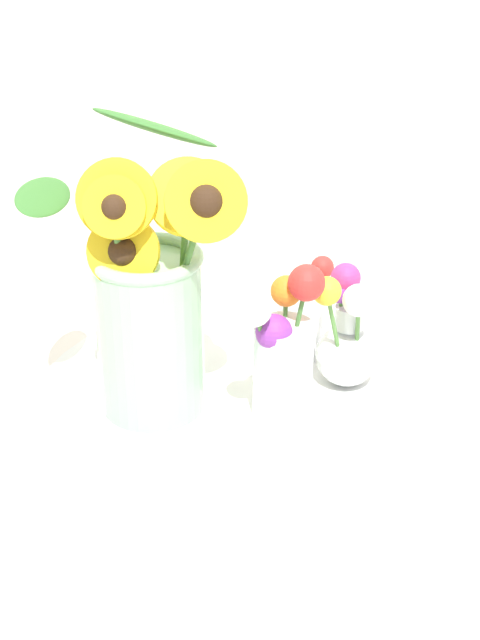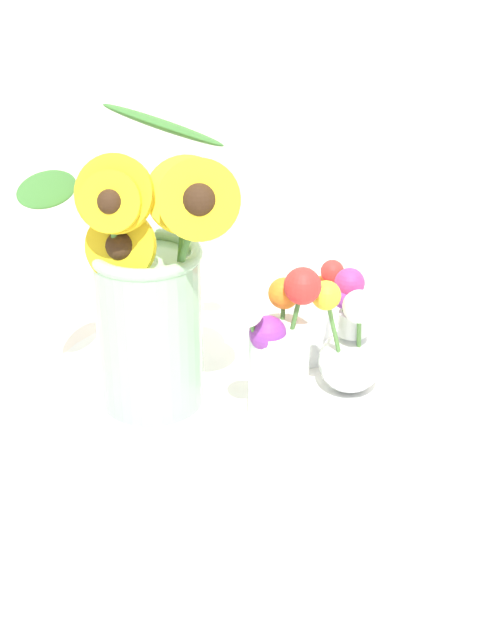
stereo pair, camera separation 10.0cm
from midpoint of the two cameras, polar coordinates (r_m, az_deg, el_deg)
name	(u,v)px [view 2 (the right image)]	position (r m, az deg, el deg)	size (l,w,h in m)	color
ground_plane	(226,451)	(0.99, 1.99, -8.45)	(6.00, 6.00, 0.00)	silver
serving_tray	(240,402)	(1.05, 2.72, -5.33)	(0.49, 0.49, 0.02)	white
mason_jar_sunflowers	(149,301)	(0.98, -2.96, 1.17)	(0.25, 0.19, 0.33)	#99CC9E
vase_small_center	(278,354)	(0.97, 5.39, -2.29)	(0.09, 0.09, 0.18)	white
vase_bulb_right	(349,344)	(1.04, 9.75, -1.59)	(0.08, 0.09, 0.16)	white
vase_small_back	(312,315)	(1.10, 7.23, 0.22)	(0.07, 0.07, 0.13)	white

